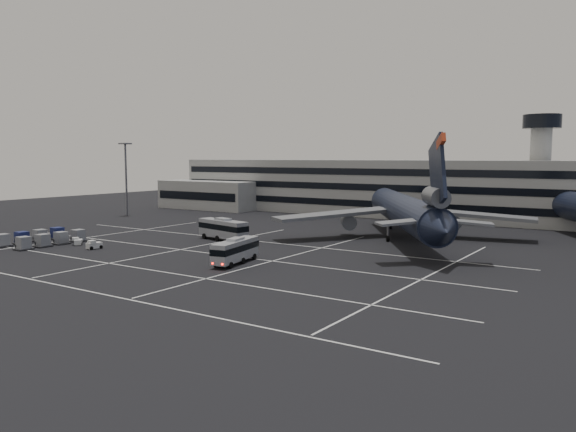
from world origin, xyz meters
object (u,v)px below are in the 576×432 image
object	(u,v)px
trijet_main	(405,211)
uld_cluster	(41,238)
bus_far	(223,228)
bus_near	(236,249)
tug_a	(94,245)

from	to	relation	value
trijet_main	uld_cluster	bearing A→B (deg)	-174.91
bus_far	bus_near	bearing A→B (deg)	-122.20
trijet_main	uld_cluster	world-z (taller)	trijet_main
trijet_main	bus_far	xyz separation A→B (m)	(-26.79, -17.92, -3.06)
bus_near	trijet_main	bearing A→B (deg)	60.49
bus_far	uld_cluster	distance (m)	30.72
uld_cluster	trijet_main	bearing A→B (deg)	37.53
bus_near	uld_cluster	size ratio (longest dim) A/B	0.79
bus_far	uld_cluster	bearing A→B (deg)	144.53
bus_near	tug_a	size ratio (longest dim) A/B	4.25
trijet_main	bus_far	distance (m)	32.38
bus_far	trijet_main	bearing A→B (deg)	-43.15
trijet_main	bus_near	size ratio (longest dim) A/B	4.94
tug_a	trijet_main	bearing A→B (deg)	52.50
bus_near	uld_cluster	bearing A→B (deg)	176.19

